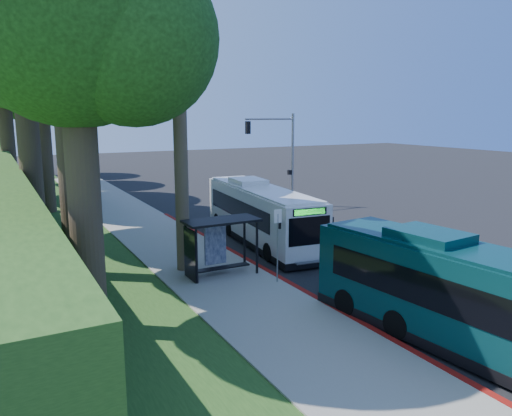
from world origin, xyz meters
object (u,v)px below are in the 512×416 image
bus_shelter (215,236)px  pickup (286,212)px  teal_bus (477,300)px  white_bus (260,213)px

bus_shelter → pickup: size_ratio=0.65×
teal_bus → white_bus: bearing=81.4°
teal_bus → pickup: teal_bus is taller
bus_shelter → white_bus: white_bus is taller
bus_shelter → white_bus: size_ratio=0.28×
bus_shelter → teal_bus: teal_bus is taller
white_bus → pickup: white_bus is taller
bus_shelter → pickup: 11.68m
white_bus → teal_bus: bearing=-87.3°
pickup → white_bus: bearing=-135.0°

